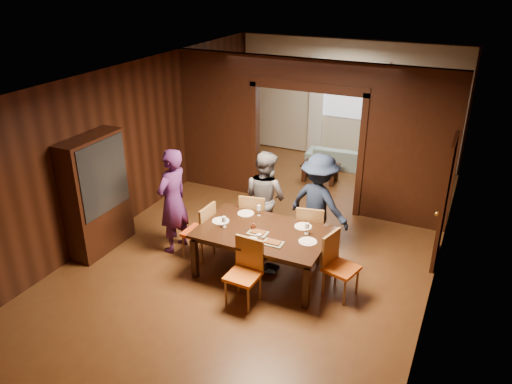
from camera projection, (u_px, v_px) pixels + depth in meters
The scene contains 32 objects.
floor at pixel (273, 238), 8.89m from camera, with size 9.00×9.00×0.00m, color #583018.
ceiling at pixel (276, 75), 7.67m from camera, with size 5.50×9.00×0.02m, color silver.
room_walls at pixel (312, 128), 9.81m from camera, with size 5.52×9.01×2.90m.
person_purple at pixel (173, 201), 8.21m from camera, with size 0.66×0.43×1.80m, color #491F5C.
person_grey at pixel (265, 198), 8.48m from camera, with size 0.81×0.63×1.67m, color #54545B.
person_navy at pixel (319, 203), 8.22m from camera, with size 1.11×0.64×1.71m, color #17213A.
sofa at pixel (343, 157), 11.89m from camera, with size 1.71×0.67×0.50m, color #93BCC0.
serving_bowl at pixel (271, 228), 7.59m from camera, with size 0.29×0.29×0.07m, color black.
dining_table at pixel (263, 252), 7.74m from camera, with size 1.98×1.23×0.76m, color black.
coffee_table at pixel (320, 173), 11.14m from camera, with size 0.80×0.50×0.40m, color black.
chair_left at pixel (198, 230), 8.15m from camera, with size 0.44×0.44×0.97m, color #EF4C16, non-canonical shape.
chair_right at pixel (341, 267), 7.19m from camera, with size 0.44×0.44×0.97m, color #C45212, non-canonical shape.
chair_far_l at pixel (255, 218), 8.56m from camera, with size 0.44×0.44×0.97m, color orange, non-canonical shape.
chair_far_r at pixel (311, 230), 8.16m from camera, with size 0.44×0.44×0.97m, color #D05813, non-canonical shape.
chair_near at pixel (243, 274), 7.01m from camera, with size 0.44×0.44×0.97m, color orange, non-canonical shape.
hutch at pixel (97, 194), 8.20m from camera, with size 0.40×1.20×2.00m, color black.
door_right at pixel (444, 202), 7.82m from camera, with size 0.06×0.90×2.10m, color black.
window_far at pixel (348, 91), 11.83m from camera, with size 1.20×0.03×1.30m, color silver.
curtain_left at pixel (316, 106), 12.27m from camera, with size 0.35×0.06×2.40m, color white.
curtain_right at pixel (377, 113), 11.69m from camera, with size 0.35×0.06×2.40m, color white.
plate_left at pixel (221, 221), 7.86m from camera, with size 0.27×0.27×0.01m, color white.
plate_far_l at pixel (246, 213), 8.10m from camera, with size 0.27×0.27×0.01m, color silver.
plate_far_r at pixel (303, 226), 7.69m from camera, with size 0.27×0.27×0.01m, color white.
plate_right at pixel (308, 242), 7.28m from camera, with size 0.27×0.27×0.01m, color silver.
plate_near at pixel (251, 241), 7.28m from camera, with size 0.27×0.27×0.01m, color silver.
platter_a at pixel (258, 232), 7.50m from camera, with size 0.30×0.20×0.04m, color gray.
platter_b at pixel (273, 243), 7.23m from camera, with size 0.30×0.20×0.04m, color slate.
wineglass_left at pixel (224, 222), 7.66m from camera, with size 0.08×0.08×0.18m, color silver, non-canonical shape.
wineglass_far at pixel (259, 210), 8.01m from camera, with size 0.08×0.08×0.18m, color silver, non-canonical shape.
wineglass_right at pixel (307, 229), 7.46m from camera, with size 0.08×0.08×0.18m, color silver, non-canonical shape.
tumbler at pixel (259, 239), 7.23m from camera, with size 0.07×0.07×0.14m, color white.
condiment_jar at pixel (253, 227), 7.59m from camera, with size 0.08×0.08×0.11m, color #472010, non-canonical shape.
Camera 1 is at (2.99, -7.12, 4.47)m, focal length 35.00 mm.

